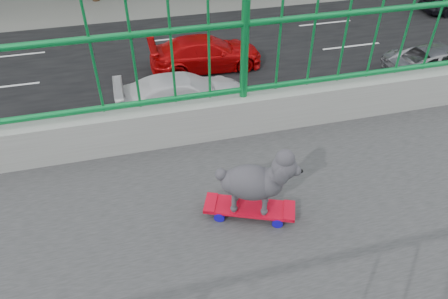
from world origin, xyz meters
TOP-DOWN VIEW (x-y plane):
  - road at (-13.00, 0.00)m, footprint 18.00×90.00m
  - skateboard at (-0.52, -2.21)m, footprint 0.35×0.56m
  - poodle at (-0.51, -2.19)m, footprint 0.31×0.46m
  - car_1 at (-9.20, -4.38)m, footprint 1.63×4.68m
  - car_2 at (-12.40, 10.24)m, footprint 2.25×4.87m
  - car_3 at (-15.60, 0.65)m, footprint 2.00×4.92m
  - car_7 at (-12.40, -0.92)m, footprint 2.02×4.96m

SIDE VIEW (x-z plane):
  - road at x=-13.00m, z-range 0.00..0.02m
  - car_2 at x=-12.40m, z-range 0.00..1.35m
  - car_3 at x=-15.60m, z-range 0.00..1.43m
  - car_7 at x=-12.40m, z-range 0.00..1.44m
  - car_1 at x=-9.20m, z-range 0.00..1.54m
  - skateboard at x=-0.52m, z-range 7.02..7.09m
  - poodle at x=-0.51m, z-range 7.09..7.50m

